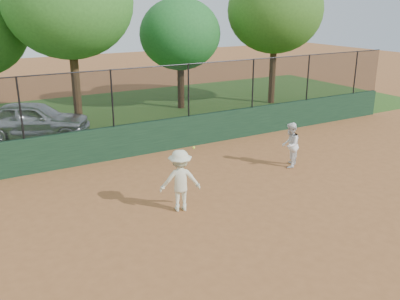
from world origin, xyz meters
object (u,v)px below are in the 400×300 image
player_second (290,145)px  tree_3 (180,34)px  tree_4 (276,10)px  parked_car (34,120)px  player_main (180,180)px  tree_2 (69,3)px

player_second → tree_3: size_ratio=0.27×
tree_3 → tree_4: (4.97, -1.38, 1.14)m
parked_car → player_second: player_second is taller
parked_car → tree_3: 8.59m
parked_car → tree_3: bearing=-50.5°
tree_3 → tree_4: bearing=-15.6°
tree_4 → player_main: bearing=-138.4°
player_main → parked_car: bearing=102.9°
parked_car → player_second: bearing=-113.1°
parked_car → tree_4: size_ratio=0.62×
player_second → tree_2: bearing=-100.1°
parked_car → tree_3: (7.82, 1.86, 3.05)m
player_main → tree_3: tree_3 is taller
tree_4 → parked_car: bearing=-177.9°
tree_2 → tree_4: tree_2 is taller
player_main → tree_4: (10.72, 9.51, 4.10)m
tree_2 → parked_car: bearing=-162.3°
tree_3 → tree_4: 5.28m
player_main → tree_3: size_ratio=0.32×
player_main → tree_3: bearing=62.2°
parked_car → tree_2: tree_2 is taller
player_second → tree_3: tree_3 is taller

